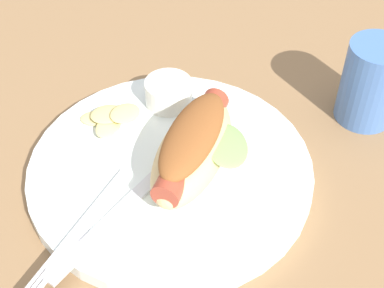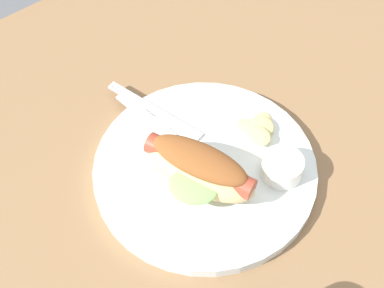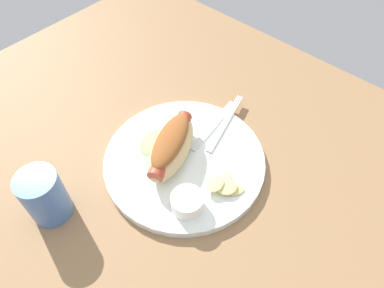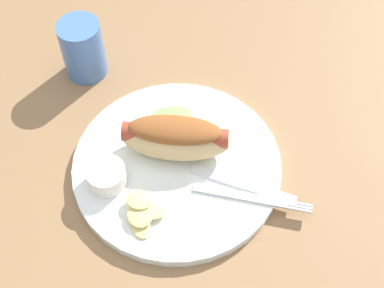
{
  "view_description": "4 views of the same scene",
  "coord_description": "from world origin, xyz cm",
  "px_view_note": "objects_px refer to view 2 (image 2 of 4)",
  "views": [
    {
      "loc": [
        32.35,
        -28.7,
        44.26
      ],
      "look_at": [
        5.71,
        0.02,
        4.99
      ],
      "focal_mm": 53.19,
      "sensor_mm": 36.0,
      "label": 1
    },
    {
      "loc": [
        30.54,
        30.01,
        63.53
      ],
      "look_at": [
        4.85,
        -2.72,
        5.81
      ],
      "focal_mm": 53.45,
      "sensor_mm": 36.0,
      "label": 2
    },
    {
      "loc": [
        -22.34,
        25.91,
        53.32
      ],
      "look_at": [
        2.67,
        -2.0,
        6.0
      ],
      "focal_mm": 33.06,
      "sensor_mm": 36.0,
      "label": 3
    },
    {
      "loc": [
        -30.68,
        -21.86,
        65.14
      ],
      "look_at": [
        4.84,
        -3.1,
        6.32
      ],
      "focal_mm": 50.49,
      "sensor_mm": 36.0,
      "label": 4
    }
  ],
  "objects_px": {
    "plate": "(205,170)",
    "sauce_ramekin": "(282,167)",
    "knife": "(155,124)",
    "fork": "(156,111)",
    "chips_pile": "(259,128)",
    "hot_dog": "(197,165)"
  },
  "relations": [
    {
      "from": "plate",
      "to": "chips_pile",
      "type": "xyz_separation_m",
      "value": [
        -0.09,
        0.0,
        0.02
      ]
    },
    {
      "from": "sauce_ramekin",
      "to": "fork",
      "type": "height_order",
      "value": "sauce_ramekin"
    },
    {
      "from": "hot_dog",
      "to": "fork",
      "type": "distance_m",
      "value": 0.13
    },
    {
      "from": "plate",
      "to": "sauce_ramekin",
      "type": "relative_size",
      "value": 5.49
    },
    {
      "from": "hot_dog",
      "to": "chips_pile",
      "type": "xyz_separation_m",
      "value": [
        -0.11,
        -0.01,
        -0.02
      ]
    },
    {
      "from": "plate",
      "to": "chips_pile",
      "type": "distance_m",
      "value": 0.09
    },
    {
      "from": "fork",
      "to": "knife",
      "type": "height_order",
      "value": "same"
    },
    {
      "from": "plate",
      "to": "fork",
      "type": "distance_m",
      "value": 0.11
    },
    {
      "from": "fork",
      "to": "chips_pile",
      "type": "xyz_separation_m",
      "value": [
        -0.09,
        0.11,
        0.01
      ]
    },
    {
      "from": "sauce_ramekin",
      "to": "knife",
      "type": "distance_m",
      "value": 0.18
    },
    {
      "from": "fork",
      "to": "knife",
      "type": "distance_m",
      "value": 0.02
    },
    {
      "from": "hot_dog",
      "to": "fork",
      "type": "relative_size",
      "value": 1.04
    },
    {
      "from": "knife",
      "to": "fork",
      "type": "bearing_deg",
      "value": -46.46
    },
    {
      "from": "knife",
      "to": "chips_pile",
      "type": "bearing_deg",
      "value": -140.16
    },
    {
      "from": "plate",
      "to": "knife",
      "type": "xyz_separation_m",
      "value": [
        0.01,
        -0.1,
        0.01
      ]
    },
    {
      "from": "sauce_ramekin",
      "to": "fork",
      "type": "distance_m",
      "value": 0.19
    },
    {
      "from": "sauce_ramekin",
      "to": "chips_pile",
      "type": "height_order",
      "value": "sauce_ramekin"
    },
    {
      "from": "sauce_ramekin",
      "to": "fork",
      "type": "bearing_deg",
      "value": -69.84
    },
    {
      "from": "fork",
      "to": "chips_pile",
      "type": "height_order",
      "value": "chips_pile"
    },
    {
      "from": "hot_dog",
      "to": "sauce_ramekin",
      "type": "relative_size",
      "value": 3.08
    },
    {
      "from": "sauce_ramekin",
      "to": "chips_pile",
      "type": "distance_m",
      "value": 0.07
    },
    {
      "from": "knife",
      "to": "plate",
      "type": "bearing_deg",
      "value": 179.16
    }
  ]
}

